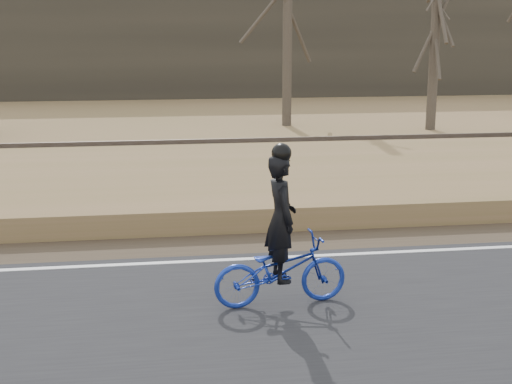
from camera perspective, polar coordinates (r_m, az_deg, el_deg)
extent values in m
plane|color=olive|center=(11.40, -16.21, -6.49)|extent=(120.00, 120.00, 0.00)
cube|color=black|center=(9.09, -18.30, -11.49)|extent=(120.00, 6.00, 0.06)
cube|color=silver|center=(11.57, -16.10, -5.86)|extent=(120.00, 0.12, 0.01)
cube|color=#473A2B|center=(12.52, -15.50, -4.60)|extent=(120.00, 1.60, 0.04)
cube|color=olive|center=(15.35, -14.22, -0.55)|extent=(120.00, 5.00, 0.44)
cube|color=slate|center=(19.05, -13.12, 2.09)|extent=(120.00, 3.00, 0.45)
cube|color=black|center=(19.00, -13.17, 2.97)|extent=(120.00, 2.40, 0.14)
cube|color=brown|center=(18.27, -13.37, 3.03)|extent=(120.00, 0.07, 0.15)
cube|color=brown|center=(19.69, -13.02, 3.74)|extent=(120.00, 0.07, 0.15)
cube|color=#383328|center=(40.70, -10.87, 11.70)|extent=(120.00, 4.00, 6.00)
imported|color=navy|center=(9.58, 1.98, -6.28)|extent=(1.87, 0.80, 0.95)
imported|color=black|center=(9.37, 2.01, -2.11)|extent=(0.46, 0.66, 1.70)
sphere|color=black|center=(9.18, 2.05, 3.13)|extent=(0.26, 0.26, 0.26)
cylinder|color=#494135|center=(27.45, 14.20, 13.00)|extent=(0.36, 0.36, 7.84)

